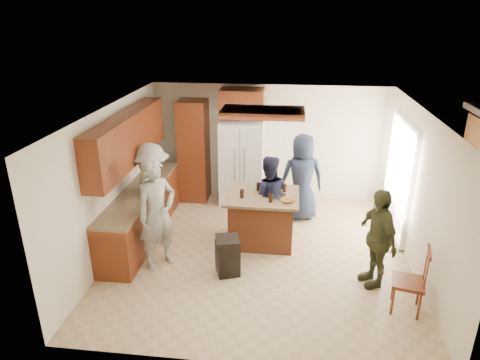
# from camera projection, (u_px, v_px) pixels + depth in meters

# --- Properties ---
(person_front_left) EXTENTS (0.81, 0.83, 1.85)m
(person_front_left) POSITION_uv_depth(u_px,v_px,m) (157.00, 214.00, 6.76)
(person_front_left) COLOR gray
(person_front_left) RESTS_ON ground
(person_behind_left) EXTENTS (0.81, 0.56, 1.57)m
(person_behind_left) POSITION_uv_depth(u_px,v_px,m) (268.00, 197.00, 7.71)
(person_behind_left) COLOR black
(person_behind_left) RESTS_ON ground
(person_behind_right) EXTENTS (0.94, 0.70, 1.74)m
(person_behind_right) POSITION_uv_depth(u_px,v_px,m) (302.00, 178.00, 8.37)
(person_behind_right) COLOR #1A2235
(person_behind_right) RESTS_ON ground
(person_side_right) EXTENTS (0.75, 1.02, 1.56)m
(person_side_right) POSITION_uv_depth(u_px,v_px,m) (377.00, 238.00, 6.34)
(person_side_right) COLOR #3F4126
(person_side_right) RESTS_ON ground
(person_counter) EXTENTS (0.81, 1.25, 1.79)m
(person_counter) POSITION_uv_depth(u_px,v_px,m) (153.00, 192.00, 7.66)
(person_counter) COLOR gray
(person_counter) RESTS_ON ground
(left_cabinetry) EXTENTS (0.64, 3.00, 2.30)m
(left_cabinetry) POSITION_uv_depth(u_px,v_px,m) (137.00, 188.00, 7.66)
(left_cabinetry) COLOR maroon
(left_cabinetry) RESTS_ON ground
(back_wall_units) EXTENTS (1.80, 0.60, 2.45)m
(back_wall_units) POSITION_uv_depth(u_px,v_px,m) (206.00, 139.00, 9.06)
(back_wall_units) COLOR maroon
(back_wall_units) RESTS_ON ground
(refrigerator) EXTENTS (0.90, 0.76, 1.80)m
(refrigerator) POSITION_uv_depth(u_px,v_px,m) (242.00, 163.00, 9.08)
(refrigerator) COLOR white
(refrigerator) RESTS_ON ground
(kitchen_island) EXTENTS (1.28, 1.03, 0.93)m
(kitchen_island) POSITION_uv_depth(u_px,v_px,m) (262.00, 218.00, 7.61)
(kitchen_island) COLOR #9C4A28
(kitchen_island) RESTS_ON ground
(island_items) EXTENTS (0.96, 0.61, 0.15)m
(island_items) POSITION_uv_depth(u_px,v_px,m) (275.00, 196.00, 7.31)
(island_items) COLOR silver
(island_items) RESTS_ON kitchen_island
(trash_bin) EXTENTS (0.44, 0.44, 0.63)m
(trash_bin) POSITION_uv_depth(u_px,v_px,m) (228.00, 256.00, 6.75)
(trash_bin) COLOR black
(trash_bin) RESTS_ON ground
(spindle_chair) EXTENTS (0.50, 0.50, 0.99)m
(spindle_chair) POSITION_uv_depth(u_px,v_px,m) (410.00, 282.00, 5.86)
(spindle_chair) COLOR maroon
(spindle_chair) RESTS_ON ground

